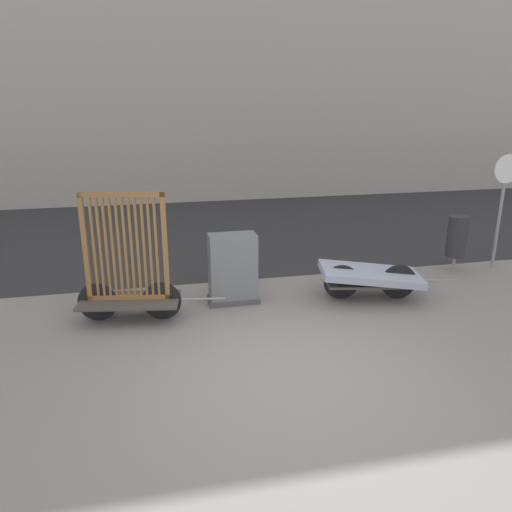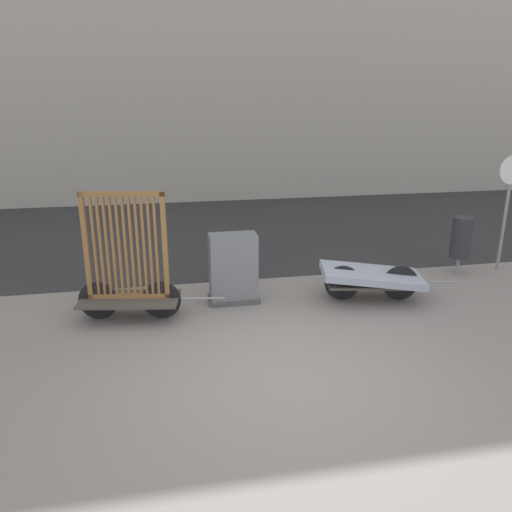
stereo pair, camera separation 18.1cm
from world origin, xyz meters
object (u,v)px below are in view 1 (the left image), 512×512
object	(u,v)px
bike_cart_with_bedframe	(128,277)
utility_cabinet	(233,271)
trash_bin	(457,236)
bike_cart_with_mattress	(371,276)
sign_post	(503,194)

from	to	relation	value
bike_cart_with_bedframe	utility_cabinet	world-z (taller)	bike_cart_with_bedframe
utility_cabinet	trash_bin	world-z (taller)	utility_cabinet
bike_cart_with_mattress	trash_bin	distance (m)	2.44
bike_cart_with_mattress	sign_post	distance (m)	3.41
utility_cabinet	sign_post	size ratio (longest dim) A/B	0.51
bike_cart_with_mattress	sign_post	xyz separation A→B (m)	(3.09, 0.97, 1.09)
trash_bin	sign_post	bearing A→B (deg)	-0.55
sign_post	bike_cart_with_mattress	bearing A→B (deg)	-162.59
bike_cart_with_mattress	utility_cabinet	world-z (taller)	utility_cabinet
sign_post	trash_bin	bearing A→B (deg)	179.45
bike_cart_with_mattress	utility_cabinet	size ratio (longest dim) A/B	2.00
bike_cart_with_bedframe	trash_bin	bearing A→B (deg)	18.58
bike_cart_with_mattress	utility_cabinet	xyz separation A→B (m)	(-2.26, 0.36, 0.14)
sign_post	bike_cart_with_bedframe	bearing A→B (deg)	-172.11
bike_cart_with_mattress	trash_bin	world-z (taller)	trash_bin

